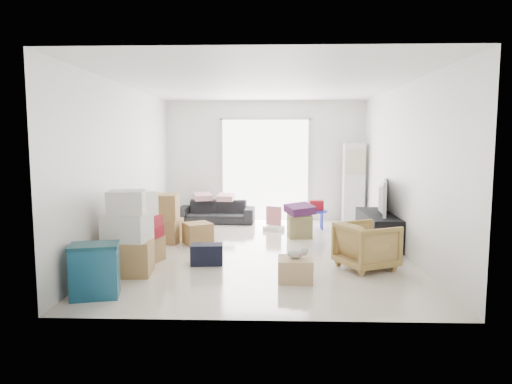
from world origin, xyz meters
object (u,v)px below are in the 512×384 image
object	(u,v)px
ottoman	(300,226)
tv_console	(378,229)
sofa	(217,208)
wood_crate	(295,269)
storage_bins	(95,270)
television	(378,210)
armchair	(367,243)
ac_tower	(353,183)
kids_table	(316,209)

from	to	relation	value
ottoman	tv_console	bearing A→B (deg)	-21.03
sofa	wood_crate	world-z (taller)	sofa
storage_bins	sofa	bearing A→B (deg)	80.28
storage_bins	television	bearing A→B (deg)	36.26
tv_console	television	world-z (taller)	television
tv_console	television	size ratio (longest dim) A/B	1.59
sofa	ottoman	distance (m)	2.29
armchair	television	bearing A→B (deg)	-43.82
ottoman	wood_crate	bearing A→B (deg)	-94.81
tv_console	wood_crate	distance (m)	2.67
ottoman	wood_crate	world-z (taller)	ottoman
ac_tower	kids_table	distance (m)	1.29
armchair	sofa	bearing A→B (deg)	9.97
ottoman	ac_tower	bearing A→B (deg)	51.96
television	wood_crate	bearing A→B (deg)	158.11
tv_console	sofa	bearing A→B (deg)	146.87
ac_tower	sofa	size ratio (longest dim) A/B	1.05
television	kids_table	bearing A→B (deg)	49.04
ac_tower	tv_console	world-z (taller)	ac_tower
sofa	tv_console	bearing A→B (deg)	-30.30
ottoman	kids_table	size ratio (longest dim) A/B	0.72
ac_tower	ottoman	world-z (taller)	ac_tower
storage_bins	kids_table	xyz separation A→B (m)	(2.96, 4.20, 0.10)
tv_console	sofa	distance (m)	3.66
ac_tower	television	distance (m)	2.17
armchair	tv_console	bearing A→B (deg)	-43.82
kids_table	wood_crate	xyz separation A→B (m)	(-0.62, -3.50, -0.27)
armchair	kids_table	world-z (taller)	armchair
television	kids_table	xyz separation A→B (m)	(-0.94, 1.34, -0.19)
storage_bins	tv_console	bearing A→B (deg)	36.26
ac_tower	ottoman	size ratio (longest dim) A/B	4.14
armchair	storage_bins	distance (m)	3.62
ac_tower	ottoman	bearing A→B (deg)	-128.04
tv_console	armchair	bearing A→B (deg)	-108.30
wood_crate	ac_tower	bearing A→B (deg)	70.73
tv_console	armchair	world-z (taller)	armchair
armchair	kids_table	xyz separation A→B (m)	(-0.42, 2.91, 0.05)
armchair	ottoman	size ratio (longest dim) A/B	1.71
wood_crate	kids_table	bearing A→B (deg)	80.01
tv_console	kids_table	distance (m)	1.64
tv_console	kids_table	xyz separation A→B (m)	(-0.94, 1.34, 0.15)
ac_tower	armchair	size ratio (longest dim) A/B	2.42
sofa	armchair	bearing A→B (deg)	-51.69
sofa	wood_crate	bearing A→B (deg)	-67.23
sofa	storage_bins	size ratio (longest dim) A/B	2.65
storage_bins	ottoman	bearing A→B (deg)	52.72
armchair	wood_crate	world-z (taller)	armchair
ac_tower	sofa	xyz separation A→B (m)	(-3.02, -0.15, -0.55)
ac_tower	wood_crate	world-z (taller)	ac_tower
sofa	armchair	world-z (taller)	armchair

